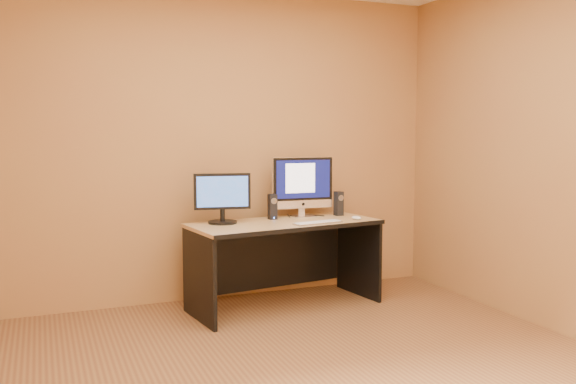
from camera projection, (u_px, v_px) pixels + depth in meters
name	position (u px, v px, depth m)	size (l,w,h in m)	color
walls	(314.00, 155.00, 3.28)	(4.00, 4.00, 2.60)	olive
desk	(285.00, 264.00, 4.93)	(1.51, 0.66, 0.70)	tan
imac	(304.00, 186.00, 5.16)	(0.54, 0.20, 0.52)	silver
second_monitor	(222.00, 198.00, 4.79)	(0.45, 0.23, 0.40)	black
speaker_left	(273.00, 207.00, 5.02)	(0.06, 0.07, 0.21)	black
speaker_right	(339.00, 203.00, 5.25)	(0.06, 0.07, 0.21)	black
keyboard	(318.00, 223.00, 4.80)	(0.41, 0.11, 0.02)	#B4B4B9
mouse	(356.00, 218.00, 5.00)	(0.05, 0.10, 0.03)	silver
cable_a	(314.00, 215.00, 5.26)	(0.01, 0.01, 0.21)	black
cable_b	(289.00, 216.00, 5.22)	(0.01, 0.01, 0.17)	black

